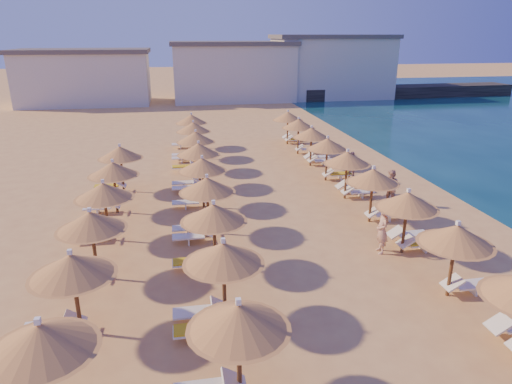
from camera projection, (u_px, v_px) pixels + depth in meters
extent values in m
plane|color=#DEAA61|center=(298.00, 255.00, 17.81)|extent=(220.00, 220.00, 0.00)
cube|color=black|center=(407.00, 91.00, 62.22)|extent=(30.15, 5.36, 1.50)
cube|color=beige|center=(85.00, 79.00, 55.31)|extent=(15.00, 8.00, 6.00)
cube|color=#59514C|center=(82.00, 51.00, 54.25)|extent=(15.60, 8.48, 0.50)
cube|color=beige|center=(233.00, 73.00, 58.36)|extent=(15.00, 8.00, 6.80)
cube|color=#59514C|center=(232.00, 43.00, 57.16)|extent=(15.60, 8.48, 0.50)
cube|color=beige|center=(331.00, 69.00, 60.84)|extent=(15.00, 8.00, 7.60)
cube|color=#59514C|center=(333.00, 37.00, 59.51)|extent=(15.60, 8.48, 0.50)
cylinder|color=brown|center=(451.00, 267.00, 14.73)|extent=(0.12, 0.12, 2.12)
cone|color=#A3612F|center=(456.00, 235.00, 14.35)|extent=(2.24, 2.24, 0.65)
cone|color=#A3612F|center=(455.00, 242.00, 14.44)|extent=(2.41, 2.41, 0.12)
cube|color=white|center=(458.00, 223.00, 14.22)|extent=(0.12, 0.12, 0.14)
cylinder|color=brown|center=(404.00, 228.00, 17.69)|extent=(0.12, 0.12, 2.12)
cone|color=#A3612F|center=(408.00, 200.00, 17.32)|extent=(2.24, 2.24, 0.65)
cone|color=#A3612F|center=(407.00, 207.00, 17.40)|extent=(2.41, 2.41, 0.12)
cube|color=white|center=(409.00, 190.00, 17.19)|extent=(0.12, 0.12, 0.14)
cylinder|color=brown|center=(371.00, 200.00, 20.65)|extent=(0.12, 0.12, 2.12)
cone|color=#A3612F|center=(373.00, 176.00, 20.28)|extent=(2.24, 2.24, 0.65)
cone|color=#A3612F|center=(373.00, 182.00, 20.37)|extent=(2.41, 2.41, 0.12)
cube|color=white|center=(374.00, 167.00, 20.15)|extent=(0.12, 0.12, 0.14)
cylinder|color=brown|center=(346.00, 179.00, 23.62)|extent=(0.12, 0.12, 2.12)
cone|color=#A3612F|center=(347.00, 158.00, 23.25)|extent=(2.24, 2.24, 0.65)
cone|color=#A3612F|center=(347.00, 163.00, 23.33)|extent=(2.41, 2.41, 0.12)
cube|color=white|center=(348.00, 150.00, 23.12)|extent=(0.12, 0.12, 0.14)
cylinder|color=brown|center=(326.00, 163.00, 26.58)|extent=(0.12, 0.12, 2.12)
cone|color=#A3612F|center=(327.00, 144.00, 26.21)|extent=(2.24, 2.24, 0.65)
cone|color=#A3612F|center=(327.00, 148.00, 26.30)|extent=(2.41, 2.41, 0.12)
cube|color=white|center=(328.00, 137.00, 26.08)|extent=(0.12, 0.12, 0.14)
cylinder|color=brown|center=(311.00, 150.00, 29.55)|extent=(0.12, 0.12, 2.12)
cone|color=#A3612F|center=(312.00, 133.00, 29.17)|extent=(2.24, 2.24, 0.65)
cone|color=#A3612F|center=(311.00, 137.00, 29.26)|extent=(2.41, 2.41, 0.12)
cube|color=white|center=(312.00, 126.00, 29.04)|extent=(0.12, 0.12, 0.14)
cylinder|color=brown|center=(298.00, 139.00, 32.51)|extent=(0.12, 0.12, 2.12)
cone|color=#A3612F|center=(299.00, 124.00, 32.14)|extent=(2.24, 2.24, 0.65)
cone|color=#A3612F|center=(298.00, 127.00, 32.22)|extent=(2.41, 2.41, 0.12)
cube|color=white|center=(299.00, 118.00, 32.01)|extent=(0.12, 0.12, 0.14)
cylinder|color=brown|center=(287.00, 131.00, 35.47)|extent=(0.12, 0.12, 2.12)
cone|color=#A3612F|center=(288.00, 116.00, 35.10)|extent=(2.24, 2.24, 0.65)
cone|color=#A3612F|center=(288.00, 119.00, 35.19)|extent=(2.41, 2.41, 0.12)
cube|color=white|center=(288.00, 111.00, 34.97)|extent=(0.12, 0.12, 0.14)
cylinder|color=brown|center=(239.00, 359.00, 10.55)|extent=(0.12, 0.12, 2.12)
cone|color=#A3612F|center=(239.00, 317.00, 10.18)|extent=(2.24, 2.24, 0.65)
cone|color=#A3612F|center=(239.00, 327.00, 10.27)|extent=(2.41, 2.41, 0.12)
cube|color=white|center=(238.00, 301.00, 10.05)|extent=(0.12, 0.12, 0.14)
cylinder|color=brown|center=(224.00, 287.00, 13.52)|extent=(0.12, 0.12, 2.12)
cone|color=#A3612F|center=(223.00, 253.00, 13.14)|extent=(2.24, 2.24, 0.65)
cone|color=#A3612F|center=(224.00, 261.00, 13.23)|extent=(2.41, 2.41, 0.12)
cube|color=white|center=(223.00, 241.00, 13.01)|extent=(0.12, 0.12, 0.14)
cylinder|color=brown|center=(215.00, 242.00, 16.48)|extent=(0.12, 0.12, 2.12)
cone|color=#A3612F|center=(214.00, 213.00, 16.11)|extent=(2.24, 2.24, 0.65)
cone|color=#A3612F|center=(214.00, 220.00, 16.20)|extent=(2.41, 2.41, 0.12)
cube|color=white|center=(213.00, 202.00, 15.98)|extent=(0.12, 0.12, 0.14)
cylinder|color=brown|center=(208.00, 210.00, 19.44)|extent=(0.12, 0.12, 2.12)
cone|color=#A3612F|center=(207.00, 185.00, 19.07)|extent=(2.24, 2.24, 0.65)
cone|color=#A3612F|center=(207.00, 191.00, 19.16)|extent=(2.41, 2.41, 0.12)
cube|color=white|center=(207.00, 176.00, 18.94)|extent=(0.12, 0.12, 0.14)
cylinder|color=brown|center=(203.00, 187.00, 22.41)|extent=(0.12, 0.12, 2.12)
cone|color=#A3612F|center=(202.00, 165.00, 22.04)|extent=(2.24, 2.24, 0.65)
cone|color=#A3612F|center=(202.00, 170.00, 22.12)|extent=(2.41, 2.41, 0.12)
cube|color=white|center=(202.00, 157.00, 21.91)|extent=(0.12, 0.12, 0.14)
cylinder|color=brown|center=(199.00, 169.00, 25.37)|extent=(0.12, 0.12, 2.12)
cone|color=#A3612F|center=(199.00, 149.00, 25.00)|extent=(2.24, 2.24, 0.65)
cone|color=#A3612F|center=(199.00, 154.00, 25.09)|extent=(2.41, 2.41, 0.12)
cube|color=white|center=(198.00, 142.00, 24.87)|extent=(0.12, 0.12, 0.14)
cylinder|color=brown|center=(196.00, 155.00, 28.34)|extent=(0.12, 0.12, 2.12)
cone|color=#A3612F|center=(196.00, 137.00, 27.96)|extent=(2.24, 2.24, 0.65)
cone|color=#A3612F|center=(196.00, 141.00, 28.05)|extent=(2.41, 2.41, 0.12)
cube|color=white|center=(195.00, 131.00, 27.83)|extent=(0.12, 0.12, 0.14)
cylinder|color=brown|center=(194.00, 143.00, 31.30)|extent=(0.12, 0.12, 2.12)
cone|color=#A3612F|center=(193.00, 127.00, 30.93)|extent=(2.24, 2.24, 0.65)
cone|color=#A3612F|center=(193.00, 131.00, 31.01)|extent=(2.41, 2.41, 0.12)
cube|color=white|center=(193.00, 121.00, 30.80)|extent=(0.12, 0.12, 0.14)
cylinder|color=brown|center=(192.00, 134.00, 34.26)|extent=(0.12, 0.12, 2.12)
cone|color=#A3612F|center=(191.00, 119.00, 33.89)|extent=(2.24, 2.24, 0.65)
cone|color=#A3612F|center=(192.00, 122.00, 33.98)|extent=(2.41, 2.41, 0.12)
cube|color=white|center=(191.00, 114.00, 33.76)|extent=(0.12, 0.12, 0.14)
cylinder|color=brown|center=(49.00, 381.00, 9.87)|extent=(0.12, 0.12, 2.12)
cone|color=#A3612F|center=(40.00, 337.00, 9.50)|extent=(2.24, 2.24, 0.65)
cone|color=#A3612F|center=(42.00, 348.00, 9.58)|extent=(2.41, 2.41, 0.12)
cube|color=white|center=(38.00, 321.00, 9.37)|extent=(0.12, 0.12, 0.14)
cylinder|color=brown|center=(77.00, 301.00, 12.83)|extent=(0.12, 0.12, 2.12)
cone|color=#A3612F|center=(72.00, 265.00, 12.46)|extent=(2.24, 2.24, 0.65)
cone|color=#A3612F|center=(73.00, 274.00, 12.55)|extent=(2.41, 2.41, 0.12)
cube|color=white|center=(70.00, 252.00, 12.33)|extent=(0.12, 0.12, 0.14)
cylinder|color=brown|center=(95.00, 251.00, 15.80)|extent=(0.12, 0.12, 2.12)
cone|color=#A3612F|center=(91.00, 221.00, 15.42)|extent=(2.24, 2.24, 0.65)
cone|color=#A3612F|center=(92.00, 228.00, 15.51)|extent=(2.41, 2.41, 0.12)
cube|color=white|center=(89.00, 210.00, 15.30)|extent=(0.12, 0.12, 0.14)
cylinder|color=brown|center=(107.00, 217.00, 18.76)|extent=(0.12, 0.12, 2.12)
cone|color=#A3612F|center=(104.00, 191.00, 18.39)|extent=(2.24, 2.24, 0.65)
cone|color=#A3612F|center=(104.00, 197.00, 18.48)|extent=(2.41, 2.41, 0.12)
cube|color=white|center=(103.00, 181.00, 18.26)|extent=(0.12, 0.12, 0.14)
cylinder|color=brown|center=(115.00, 192.00, 21.73)|extent=(0.12, 0.12, 2.12)
cone|color=#A3612F|center=(113.00, 169.00, 21.35)|extent=(2.24, 2.24, 0.65)
cone|color=#A3612F|center=(114.00, 174.00, 21.44)|extent=(2.41, 2.41, 0.12)
cube|color=white|center=(112.00, 161.00, 21.22)|extent=(0.12, 0.12, 0.14)
cylinder|color=brown|center=(122.00, 173.00, 24.69)|extent=(0.12, 0.12, 2.12)
cone|color=#A3612F|center=(120.00, 152.00, 24.32)|extent=(2.24, 2.24, 0.65)
cone|color=#A3612F|center=(121.00, 157.00, 24.40)|extent=(2.41, 2.41, 0.12)
cube|color=white|center=(119.00, 145.00, 24.19)|extent=(0.12, 0.12, 0.14)
cube|color=white|center=(499.00, 324.00, 12.82)|extent=(0.58, 0.59, 0.40)
cube|color=white|center=(234.00, 380.00, 10.73)|extent=(0.58, 0.59, 0.40)
cube|color=white|center=(473.00, 284.00, 15.12)|extent=(1.31, 0.59, 0.06)
cube|color=white|center=(472.00, 288.00, 15.17)|extent=(0.06, 0.53, 0.32)
cube|color=white|center=(452.00, 283.00, 14.95)|extent=(0.58, 0.59, 0.40)
cube|color=white|center=(195.00, 312.00, 13.61)|extent=(1.31, 0.59, 0.06)
cube|color=white|center=(195.00, 316.00, 13.67)|extent=(0.06, 0.53, 0.32)
cube|color=white|center=(220.00, 305.00, 13.69)|extent=(0.58, 0.59, 0.40)
cube|color=white|center=(196.00, 330.00, 12.78)|extent=(1.31, 0.59, 0.06)
cube|color=white|center=(197.00, 335.00, 12.83)|extent=(0.06, 0.53, 0.32)
cube|color=white|center=(224.00, 323.00, 12.86)|extent=(0.58, 0.59, 0.40)
cube|color=gold|center=(196.00, 328.00, 12.76)|extent=(1.26, 0.54, 0.05)
cube|color=white|center=(424.00, 243.00, 18.08)|extent=(1.31, 0.59, 0.06)
cube|color=white|center=(423.00, 247.00, 18.13)|extent=(0.06, 0.53, 0.32)
cube|color=white|center=(406.00, 241.00, 17.91)|extent=(0.58, 0.59, 0.40)
cube|color=gold|center=(424.00, 242.00, 18.06)|extent=(1.26, 0.54, 0.05)
cube|color=white|center=(412.00, 234.00, 18.92)|extent=(1.31, 0.59, 0.06)
cube|color=white|center=(412.00, 237.00, 18.97)|extent=(0.06, 0.53, 0.32)
cube|color=white|center=(395.00, 232.00, 18.75)|extent=(0.58, 0.59, 0.40)
cube|color=white|center=(191.00, 262.00, 16.58)|extent=(1.31, 0.59, 0.06)
cube|color=white|center=(191.00, 266.00, 16.63)|extent=(0.06, 0.53, 0.32)
cube|color=white|center=(212.00, 257.00, 16.66)|extent=(0.58, 0.59, 0.40)
cube|color=gold|center=(191.00, 261.00, 16.56)|extent=(1.26, 0.54, 0.05)
cube|color=white|center=(388.00, 214.00, 21.05)|extent=(1.31, 0.59, 0.06)
cube|color=white|center=(388.00, 217.00, 21.10)|extent=(0.06, 0.53, 0.32)
cube|color=white|center=(372.00, 212.00, 20.87)|extent=(0.58, 0.59, 0.40)
cube|color=white|center=(188.00, 228.00, 19.54)|extent=(1.31, 0.59, 0.06)
cube|color=white|center=(188.00, 231.00, 19.59)|extent=(0.06, 0.53, 0.32)
cube|color=white|center=(206.00, 223.00, 19.62)|extent=(0.58, 0.59, 0.40)
cube|color=white|center=(188.00, 236.00, 18.70)|extent=(1.31, 0.59, 0.06)
cube|color=white|center=(189.00, 240.00, 18.76)|extent=(0.06, 0.53, 0.32)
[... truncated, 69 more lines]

